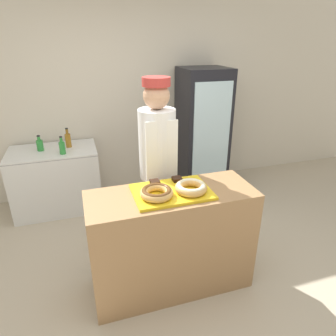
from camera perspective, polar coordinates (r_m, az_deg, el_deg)
The scene contains 14 objects.
ground_plane at distance 3.00m, azimuth 0.61°, elevation -20.93°, with size 14.00×14.00×0.00m, color #B7A88E.
wall_back at distance 4.28m, azimuth -8.40°, elevation 13.26°, with size 8.00×0.06×2.70m.
display_counter at distance 2.69m, azimuth 0.66°, elevation -13.71°, with size 1.39×0.53×0.95m.
serving_tray at distance 2.42m, azimuth 0.71°, elevation -4.55°, with size 0.62×0.43×0.02m.
donut_chocolate_glaze at distance 2.31m, azimuth -2.17°, elevation -4.62°, with size 0.26×0.26×0.07m.
donut_light_glaze at distance 2.39m, azimuth 4.39°, elevation -3.65°, with size 0.26×0.26×0.07m.
brownie_back_left at distance 2.52m, azimuth -2.52°, elevation -2.71°, with size 0.08×0.08×0.03m.
brownie_back_right at distance 2.57m, azimuth 1.74°, elevation -2.13°, with size 0.08×0.08×0.03m.
baker_person at distance 2.86m, azimuth -1.98°, elevation 0.28°, with size 0.34×0.34×1.80m.
beverage_fridge at distance 4.30m, azimuth 6.52°, elevation 6.87°, with size 0.63×0.62×1.74m.
chest_freezer at distance 4.14m, azimuth -20.45°, elevation -2.02°, with size 1.07×0.66×0.82m.
bottle_green at distance 3.79m, azimuth -19.51°, elevation 3.75°, with size 0.07×0.07×0.22m.
bottle_amber at distance 4.00m, azimuth -18.50°, elevation 5.12°, with size 0.07×0.07×0.25m.
bottle_green_b at distance 4.00m, azimuth -23.22°, elevation 4.08°, with size 0.08×0.08×0.19m.
Camera 1 is at (-0.67, -2.03, 2.11)m, focal length 32.00 mm.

